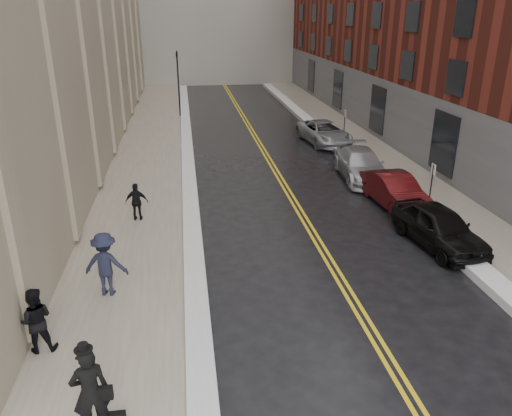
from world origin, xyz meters
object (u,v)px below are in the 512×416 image
object	(u,v)px
car_silver_near	(361,165)
pedestrian_main	(90,392)
pedestrian_c	(137,202)
pedestrian_b	(106,264)
car_silver_far	(324,132)
pedestrian_a	(36,320)
car_black	(439,227)
car_maroon	(395,191)

from	to	relation	value
car_silver_near	pedestrian_main	world-z (taller)	pedestrian_main
pedestrian_c	pedestrian_b	bearing A→B (deg)	91.08
pedestrian_main	pedestrian_b	distance (m)	5.47
car_silver_far	pedestrian_a	world-z (taller)	pedestrian_a
pedestrian_main	pedestrian_c	size ratio (longest dim) A/B	1.30
car_silver_far	pedestrian_c	world-z (taller)	pedestrian_c
car_silver_near	car_black	bearing A→B (deg)	-84.33
car_silver_near	pedestrian_a	distance (m)	17.93
car_silver_far	pedestrian_main	size ratio (longest dim) A/B	2.52
car_black	car_silver_far	xyz separation A→B (m)	(-0.10, 15.41, -0.04)
car_silver_near	pedestrian_a	world-z (taller)	pedestrian_a
pedestrian_a	pedestrian_c	size ratio (longest dim) A/B	1.12
car_silver_far	pedestrian_b	world-z (taller)	pedestrian_b
car_black	car_silver_near	size ratio (longest dim) A/B	0.87
car_maroon	pedestrian_c	bearing A→B (deg)	176.70
pedestrian_main	car_maroon	bearing A→B (deg)	-152.30
car_black	car_maroon	world-z (taller)	car_black
pedestrian_main	pedestrian_c	bearing A→B (deg)	-108.25
car_black	pedestrian_c	distance (m)	11.77
pedestrian_c	car_black	bearing A→B (deg)	167.24
car_maroon	pedestrian_main	xyz separation A→B (m)	(-11.21, -11.49, 0.45)
car_maroon	car_silver_near	xyz separation A→B (m)	(-0.18, 3.97, 0.02)
car_silver_near	car_silver_far	size ratio (longest dim) A/B	1.00
pedestrian_a	pedestrian_c	xyz separation A→B (m)	(1.84, 8.23, -0.09)
car_black	car_maroon	bearing A→B (deg)	82.44
car_maroon	pedestrian_a	distance (m)	15.57
car_maroon	pedestrian_a	xyz separation A→B (m)	(-13.00, -8.57, 0.31)
car_black	pedestrian_b	world-z (taller)	pedestrian_b
car_maroon	pedestrian_main	size ratio (longest dim) A/B	2.15
car_silver_near	car_silver_far	bearing A→B (deg)	93.73
car_black	car_maroon	size ratio (longest dim) A/B	1.01
car_silver_far	pedestrian_a	bearing A→B (deg)	-130.69
car_black	pedestrian_b	xyz separation A→B (m)	(-11.63, -1.96, 0.40)
pedestrian_a	car_silver_far	bearing A→B (deg)	-129.92
car_black	car_silver_near	xyz separation A→B (m)	(-0.18, 8.04, -0.01)
car_silver_far	pedestrian_b	size ratio (longest dim) A/B	2.56
car_maroon	pedestrian_b	size ratio (longest dim) A/B	2.18
car_black	car_silver_near	distance (m)	8.04
car_maroon	car_black	bearing A→B (deg)	-95.02
car_maroon	car_silver_far	bearing A→B (deg)	85.49
car_maroon	pedestrian_b	xyz separation A→B (m)	(-11.63, -6.03, 0.43)
pedestrian_main	pedestrian_c	xyz separation A→B (m)	(0.05, 11.15, -0.23)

